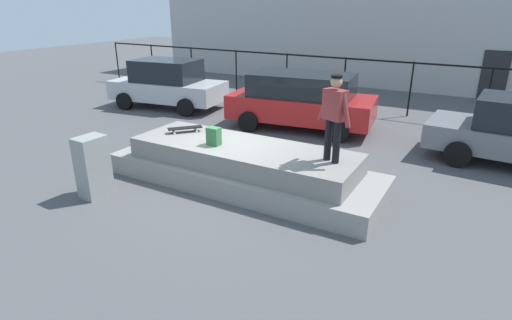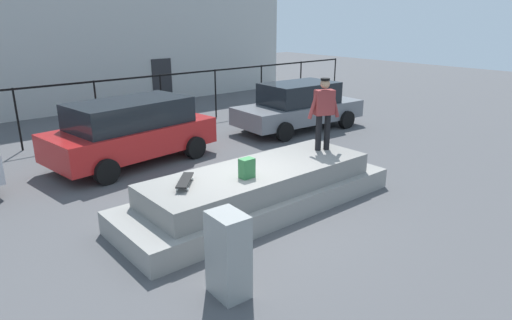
% 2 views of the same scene
% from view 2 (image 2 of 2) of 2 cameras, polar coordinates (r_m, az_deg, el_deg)
% --- Properties ---
extents(ground_plane, '(60.00, 60.00, 0.00)m').
position_cam_2_polar(ground_plane, '(9.39, -1.30, -6.72)').
color(ground_plane, '#4C4C4F').
extents(concrete_ledge, '(6.19, 2.05, 0.90)m').
position_cam_2_polar(concrete_ledge, '(9.45, 0.49, -3.86)').
color(concrete_ledge, gray).
rests_on(concrete_ledge, ground_plane).
extents(skateboarder, '(0.77, 0.39, 1.68)m').
position_cam_2_polar(skateboarder, '(10.43, 8.68, 6.44)').
color(skateboarder, black).
rests_on(skateboarder, concrete_ledge).
extents(skateboard, '(0.69, 0.74, 0.12)m').
position_cam_2_polar(skateboard, '(8.42, -9.08, -2.58)').
color(skateboard, black).
rests_on(skateboard, concrete_ledge).
extents(backpack, '(0.28, 0.20, 0.39)m').
position_cam_2_polar(backpack, '(8.67, -1.18, -1.05)').
color(backpack, '#33723F').
rests_on(backpack, concrete_ledge).
extents(car_red_hatchback_mid, '(4.73, 2.67, 1.75)m').
position_cam_2_polar(car_red_hatchback_mid, '(12.74, -15.66, 3.74)').
color(car_red_hatchback_mid, '#B21E1E').
rests_on(car_red_hatchback_mid, ground_plane).
extents(car_grey_sedan_far, '(4.85, 2.33, 1.67)m').
position_cam_2_polar(car_grey_sedan_far, '(16.07, 5.51, 6.92)').
color(car_grey_sedan_far, slate).
rests_on(car_grey_sedan_far, ground_plane).
extents(utility_box, '(0.47, 0.62, 1.29)m').
position_cam_2_polar(utility_box, '(6.57, -3.56, -12.03)').
color(utility_box, gray).
rests_on(utility_box, ground_plane).
extents(fence_row, '(24.06, 0.06, 1.91)m').
position_cam_2_polar(fence_row, '(15.70, -19.84, 7.53)').
color(fence_row, black).
rests_on(fence_row, ground_plane).
extents(warehouse_building, '(24.70, 6.54, 6.60)m').
position_cam_2_polar(warehouse_building, '(22.72, -27.43, 14.56)').
color(warehouse_building, '#B2B2AD').
rests_on(warehouse_building, ground_plane).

